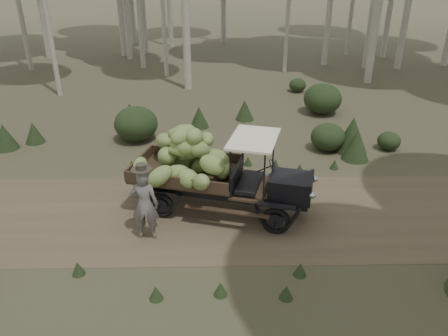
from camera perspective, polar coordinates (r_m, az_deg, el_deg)
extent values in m
plane|color=#473D2B|center=(10.97, -5.50, -6.20)|extent=(120.00, 120.00, 0.00)
cube|color=brown|center=(10.96, -5.50, -6.18)|extent=(70.00, 4.00, 0.01)
cube|color=black|center=(10.47, 8.48, -2.29)|extent=(1.11, 1.07, 0.50)
cube|color=black|center=(10.45, 11.20, -2.60)|extent=(0.33, 0.90, 0.56)
cube|color=black|center=(10.60, 1.67, -1.07)|extent=(0.41, 1.25, 0.50)
cube|color=#38281C|center=(10.95, -4.85, -0.74)|extent=(2.89, 2.25, 0.07)
cube|color=#38281C|center=(11.58, -3.58, 1.76)|extent=(2.47, 0.73, 0.29)
cube|color=#38281C|center=(10.20, -6.35, -1.93)|extent=(2.47, 0.73, 0.29)
cube|color=#38281C|center=(11.33, -10.99, 0.73)|extent=(0.49, 1.59, 0.29)
cube|color=beige|center=(10.10, 3.91, 3.82)|extent=(1.42, 1.77, 0.05)
cube|color=black|center=(11.16, 0.44, -2.09)|extent=(4.06, 1.20, 0.16)
cube|color=black|center=(10.58, -0.46, -3.81)|extent=(4.06, 1.20, 0.16)
torus|color=black|center=(11.39, 7.81, -2.99)|extent=(0.70, 0.30, 0.69)
torus|color=black|center=(10.15, 6.76, -6.88)|extent=(0.70, 0.30, 0.69)
torus|color=black|center=(11.96, -5.70, -1.37)|extent=(0.70, 0.30, 0.69)
torus|color=black|center=(10.78, -8.27, -4.83)|extent=(0.70, 0.30, 0.69)
sphere|color=beige|center=(10.79, 11.76, -1.41)|extent=(0.16, 0.16, 0.16)
sphere|color=beige|center=(10.06, 11.46, -3.51)|extent=(0.16, 0.16, 0.16)
ellipsoid|color=olive|center=(10.22, -4.71, -1.41)|extent=(0.82, 0.74, 0.62)
ellipsoid|color=olive|center=(10.85, -4.58, 2.11)|extent=(0.83, 0.66, 0.59)
ellipsoid|color=olive|center=(10.40, -5.59, 2.96)|extent=(0.83, 0.74, 0.51)
ellipsoid|color=olive|center=(10.68, -5.53, 4.58)|extent=(0.67, 0.73, 0.40)
ellipsoid|color=olive|center=(11.26, -3.77, 1.40)|extent=(0.82, 0.91, 0.65)
ellipsoid|color=olive|center=(10.03, -1.53, 0.41)|extent=(0.84, 0.65, 0.64)
ellipsoid|color=olive|center=(10.72, -2.28, 3.77)|extent=(0.40, 0.83, 0.52)
ellipsoid|color=olive|center=(10.41, -5.32, 4.34)|extent=(0.84, 0.92, 0.53)
ellipsoid|color=olive|center=(10.43, -6.18, -0.77)|extent=(0.71, 0.46, 0.53)
ellipsoid|color=olive|center=(11.40, -7.75, 3.48)|extent=(0.74, 0.87, 0.57)
ellipsoid|color=olive|center=(10.41, -5.24, 2.47)|extent=(0.80, 0.44, 0.35)
ellipsoid|color=olive|center=(10.47, -4.02, 4.17)|extent=(0.48, 0.84, 0.45)
ellipsoid|color=olive|center=(10.60, -0.15, -0.12)|extent=(0.45, 0.82, 0.47)
ellipsoid|color=olive|center=(10.59, -0.98, 1.32)|extent=(0.82, 0.57, 0.62)
ellipsoid|color=olive|center=(10.87, -4.09, 3.62)|extent=(0.78, 0.75, 0.58)
ellipsoid|color=olive|center=(10.51, -5.63, 4.10)|extent=(0.87, 0.74, 0.44)
ellipsoid|color=olive|center=(10.90, -2.85, 0.54)|extent=(0.82, 0.68, 0.55)
ellipsoid|color=olive|center=(10.76, -4.59, 2.13)|extent=(0.64, 0.90, 0.63)
ellipsoid|color=olive|center=(10.41, -4.60, 3.00)|extent=(0.84, 0.56, 0.55)
ellipsoid|color=olive|center=(10.39, -4.01, 4.08)|extent=(0.47, 0.81, 0.66)
ellipsoid|color=olive|center=(10.84, -10.89, 0.26)|extent=(0.36, 0.67, 0.47)
ellipsoid|color=olive|center=(11.22, -5.28, 2.97)|extent=(0.73, 0.86, 0.45)
ellipsoid|color=olive|center=(10.70, -4.79, 3.36)|extent=(0.57, 0.86, 0.57)
ellipsoid|color=olive|center=(10.56, -4.36, 4.18)|extent=(0.65, 0.77, 0.57)
ellipsoid|color=olive|center=(11.13, -5.55, 0.91)|extent=(0.87, 0.84, 0.67)
ellipsoid|color=olive|center=(10.73, -7.47, 1.55)|extent=(0.53, 0.81, 0.66)
ellipsoid|color=olive|center=(10.42, -3.27, 2.48)|extent=(0.82, 0.71, 0.62)
ellipsoid|color=olive|center=(10.22, -8.40, -1.08)|extent=(0.89, 0.69, 0.69)
ellipsoid|color=olive|center=(9.91, -3.02, -1.84)|extent=(0.61, 0.83, 0.64)
imported|color=#5B5753|center=(9.87, -10.33, -4.74)|extent=(0.64, 0.44, 1.70)
cylinder|color=#302A22|center=(9.45, -10.75, -0.19)|extent=(0.48, 0.48, 0.02)
cylinder|color=#302A22|center=(9.43, -10.78, 0.12)|extent=(0.24, 0.24, 0.14)
ellipsoid|color=#233319|center=(14.72, 13.43, 3.97)|extent=(1.12, 1.12, 0.90)
cone|color=#233319|center=(17.13, 2.72, 7.61)|extent=(0.72, 0.72, 0.80)
cone|color=#233319|center=(16.13, -26.73, 3.70)|extent=(0.79, 0.79, 0.88)
cone|color=#233319|center=(16.35, -3.28, 6.69)|extent=(0.73, 0.73, 0.81)
ellipsoid|color=#233319|center=(15.41, 20.74, 3.34)|extent=(0.75, 0.75, 0.60)
cone|color=#233319|center=(14.81, 16.38, 4.26)|extent=(1.05, 1.05, 1.17)
cone|color=#233319|center=(14.26, 16.91, 2.88)|extent=(0.86, 0.86, 0.96)
ellipsoid|color=#233319|center=(15.35, -11.42, 5.69)|extent=(1.49, 1.49, 1.19)
ellipsoid|color=#233319|center=(18.17, 12.76, 8.82)|extent=(1.52, 1.52, 1.22)
cone|color=#233319|center=(16.30, -23.59, 4.28)|extent=(0.66, 0.66, 0.74)
ellipsoid|color=#233319|center=(21.09, 9.59, 10.64)|extent=(0.79, 0.79, 0.63)
cone|color=#233319|center=(16.21, -12.11, 6.45)|extent=(0.96, 0.96, 1.07)
cone|color=#233319|center=(13.08, 9.85, -0.06)|extent=(0.27, 0.27, 0.30)
cone|color=#233319|center=(13.39, -11.98, 0.37)|extent=(0.27, 0.27, 0.30)
cone|color=#233319|center=(13.23, -6.52, 0.48)|extent=(0.27, 0.27, 0.30)
cone|color=#233319|center=(8.59, -8.88, -15.77)|extent=(0.27, 0.27, 0.30)
cone|color=#233319|center=(13.36, -4.30, 0.85)|extent=(0.27, 0.27, 0.30)
cone|color=#233319|center=(9.14, 9.93, -12.89)|extent=(0.27, 0.27, 0.30)
cone|color=#233319|center=(9.50, -18.54, -12.30)|extent=(0.27, 0.27, 0.30)
cone|color=#233319|center=(13.30, 6.72, 0.60)|extent=(0.27, 0.27, 0.30)
cone|color=#233319|center=(8.59, 8.14, -15.73)|extent=(0.27, 0.27, 0.30)
cone|color=#233319|center=(13.58, 14.24, 0.50)|extent=(0.27, 0.27, 0.30)
cone|color=#233319|center=(13.40, 3.15, 0.96)|extent=(0.27, 0.27, 0.30)
cone|color=#233319|center=(8.58, -0.46, -15.48)|extent=(0.27, 0.27, 0.30)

